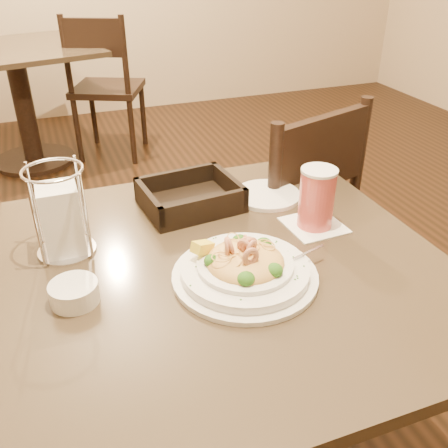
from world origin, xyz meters
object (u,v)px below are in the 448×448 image
object	(u,v)px
drink_glass	(317,199)
bread_basket	(190,198)
background_table	(20,86)
main_table	(227,344)
butter_ramekin	(74,293)
dining_chair_far	(105,83)
dining_chair_near	(282,228)
pasta_bowl	(245,267)
side_plate	(267,195)
napkin_caddy	(61,218)

from	to	relation	value
drink_glass	bread_basket	distance (m)	0.32
background_table	drink_glass	world-z (taller)	drink_glass
main_table	drink_glass	world-z (taller)	drink_glass
drink_glass	butter_ramekin	size ratio (longest dim) A/B	1.60
main_table	dining_chair_far	xyz separation A→B (m)	(0.10, 2.49, -0.01)
main_table	bread_basket	bearing A→B (deg)	90.02
butter_ramekin	dining_chair_near	bearing A→B (deg)	34.77
pasta_bowl	side_plate	xyz separation A→B (m)	(0.19, 0.31, -0.02)
drink_glass	side_plate	distance (m)	0.19
bread_basket	side_plate	distance (m)	0.20
dining_chair_near	bread_basket	xyz separation A→B (m)	(-0.37, -0.19, 0.27)
dining_chair_far	side_plate	bearing A→B (deg)	116.40
main_table	dining_chair_near	world-z (taller)	dining_chair_near
bread_basket	side_plate	bearing A→B (deg)	-5.91
main_table	bread_basket	distance (m)	0.37
background_table	side_plate	bearing A→B (deg)	-75.25
bread_basket	pasta_bowl	bearing A→B (deg)	-87.98
drink_glass	bread_basket	size ratio (longest dim) A/B	0.58
dining_chair_far	side_plate	xyz separation A→B (m)	(0.10, -2.25, 0.25)
butter_ramekin	bread_basket	bearing A→B (deg)	42.15
dining_chair_near	dining_chair_far	distance (m)	2.06
background_table	pasta_bowl	xyz separation A→B (m)	(0.42, -2.63, 0.26)
dining_chair_far	bread_basket	world-z (taller)	dining_chair_far
main_table	pasta_bowl	world-z (taller)	pasta_bowl
side_plate	dining_chair_far	bearing A→B (deg)	92.48
drink_glass	napkin_caddy	size ratio (longest dim) A/B	0.74
drink_glass	napkin_caddy	distance (m)	0.56
main_table	drink_glass	distance (m)	0.40
pasta_bowl	napkin_caddy	distance (m)	0.40
drink_glass	butter_ramekin	xyz separation A→B (m)	(-0.56, -0.09, -0.05)
dining_chair_far	napkin_caddy	distance (m)	2.39
pasta_bowl	dining_chair_near	bearing A→B (deg)	55.43
bread_basket	butter_ramekin	xyz separation A→B (m)	(-0.31, -0.28, -0.00)
background_table	butter_ramekin	distance (m)	2.60
background_table	main_table	bearing A→B (deg)	-80.92
pasta_bowl	side_plate	bearing A→B (deg)	58.09
dining_chair_far	pasta_bowl	bearing A→B (deg)	111.83
dining_chair_near	side_plate	xyz separation A→B (m)	(-0.17, -0.21, 0.25)
napkin_caddy	side_plate	xyz separation A→B (m)	(0.51, 0.08, -0.08)
drink_glass	bread_basket	xyz separation A→B (m)	(-0.24, 0.19, -0.05)
dining_chair_near	napkin_caddy	xyz separation A→B (m)	(-0.68, -0.29, 0.33)
main_table	dining_chair_near	xyz separation A→B (m)	(0.37, 0.45, -0.01)
dining_chair_far	pasta_bowl	distance (m)	2.57
pasta_bowl	side_plate	world-z (taller)	pasta_bowl
background_table	side_plate	size ratio (longest dim) A/B	6.25
main_table	drink_glass	bearing A→B (deg)	15.12
bread_basket	side_plate	size ratio (longest dim) A/B	1.43
background_table	bread_basket	xyz separation A→B (m)	(0.41, -2.30, 0.26)
main_table	napkin_caddy	bearing A→B (deg)	153.21
dining_chair_near	pasta_bowl	size ratio (longest dim) A/B	2.88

